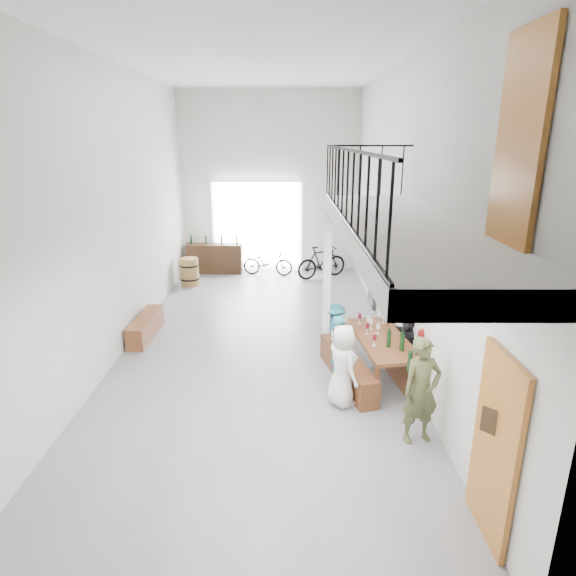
{
  "coord_description": "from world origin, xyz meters",
  "views": [
    {
      "loc": [
        0.55,
        -9.14,
        4.12
      ],
      "look_at": [
        0.56,
        -0.5,
        1.41
      ],
      "focal_mm": 30.0,
      "sensor_mm": 36.0,
      "label": 1
    }
  ],
  "objects_px": {
    "tasting_table": "(382,342)",
    "side_bench": "(146,327)",
    "serving_counter": "(215,258)",
    "oak_barrel": "(190,272)",
    "bench_inner": "(347,368)",
    "bicycle_near": "(268,262)",
    "host_standing": "(421,391)"
  },
  "relations": [
    {
      "from": "tasting_table",
      "to": "host_standing",
      "type": "distance_m",
      "value": 1.83
    },
    {
      "from": "host_standing",
      "to": "tasting_table",
      "type": "bearing_deg",
      "value": 81.36
    },
    {
      "from": "tasting_table",
      "to": "oak_barrel",
      "type": "bearing_deg",
      "value": 120.63
    },
    {
      "from": "host_standing",
      "to": "bicycle_near",
      "type": "bearing_deg",
      "value": 90.99
    },
    {
      "from": "tasting_table",
      "to": "bicycle_near",
      "type": "relative_size",
      "value": 1.34
    },
    {
      "from": "tasting_table",
      "to": "side_bench",
      "type": "bearing_deg",
      "value": 150.29
    },
    {
      "from": "tasting_table",
      "to": "host_standing",
      "type": "bearing_deg",
      "value": -91.18
    },
    {
      "from": "side_bench",
      "to": "host_standing",
      "type": "height_order",
      "value": "host_standing"
    },
    {
      "from": "bench_inner",
      "to": "side_bench",
      "type": "distance_m",
      "value": 4.56
    },
    {
      "from": "tasting_table",
      "to": "serving_counter",
      "type": "xyz_separation_m",
      "value": [
        -3.95,
        7.08,
        -0.25
      ]
    },
    {
      "from": "serving_counter",
      "to": "side_bench",
      "type": "bearing_deg",
      "value": -98.65
    },
    {
      "from": "side_bench",
      "to": "bicycle_near",
      "type": "xyz_separation_m",
      "value": [
        2.44,
        4.84,
        0.18
      ]
    },
    {
      "from": "oak_barrel",
      "to": "bicycle_near",
      "type": "distance_m",
      "value": 2.46
    },
    {
      "from": "bench_inner",
      "to": "bicycle_near",
      "type": "bearing_deg",
      "value": 90.15
    },
    {
      "from": "host_standing",
      "to": "bicycle_near",
      "type": "relative_size",
      "value": 1.0
    },
    {
      "from": "side_bench",
      "to": "oak_barrel",
      "type": "bearing_deg",
      "value": 86.7
    },
    {
      "from": "side_bench",
      "to": "serving_counter",
      "type": "bearing_deg",
      "value": 81.74
    },
    {
      "from": "bench_inner",
      "to": "serving_counter",
      "type": "distance_m",
      "value": 7.9
    },
    {
      "from": "side_bench",
      "to": "serving_counter",
      "type": "distance_m",
      "value": 5.22
    },
    {
      "from": "oak_barrel",
      "to": "tasting_table",
      "type": "bearing_deg",
      "value": -51.81
    },
    {
      "from": "serving_counter",
      "to": "host_standing",
      "type": "bearing_deg",
      "value": -65.34
    },
    {
      "from": "tasting_table",
      "to": "bicycle_near",
      "type": "distance_m",
      "value": 7.13
    },
    {
      "from": "side_bench",
      "to": "host_standing",
      "type": "bearing_deg",
      "value": -37.23
    },
    {
      "from": "side_bench",
      "to": "bench_inner",
      "type": "bearing_deg",
      "value": -25.77
    },
    {
      "from": "oak_barrel",
      "to": "serving_counter",
      "type": "xyz_separation_m",
      "value": [
        0.53,
        1.38,
        0.06
      ]
    },
    {
      "from": "tasting_table",
      "to": "serving_counter",
      "type": "height_order",
      "value": "serving_counter"
    },
    {
      "from": "oak_barrel",
      "to": "serving_counter",
      "type": "relative_size",
      "value": 0.46
    },
    {
      "from": "serving_counter",
      "to": "host_standing",
      "type": "xyz_separation_m",
      "value": [
        4.15,
        -8.89,
        0.32
      ]
    },
    {
      "from": "tasting_table",
      "to": "side_bench",
      "type": "height_order",
      "value": "tasting_table"
    },
    {
      "from": "serving_counter",
      "to": "oak_barrel",
      "type": "bearing_deg",
      "value": -111.44
    },
    {
      "from": "side_bench",
      "to": "bicycle_near",
      "type": "relative_size",
      "value": 1.04
    },
    {
      "from": "tasting_table",
      "to": "host_standing",
      "type": "relative_size",
      "value": 1.34
    }
  ]
}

